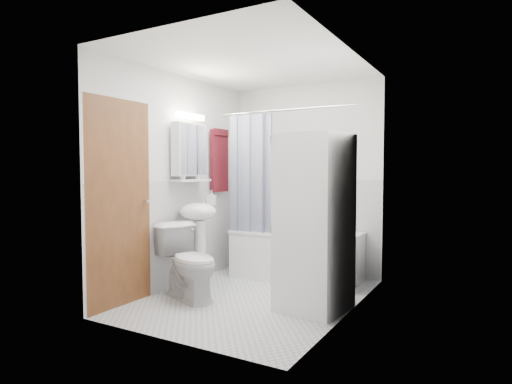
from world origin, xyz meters
The scene contains 20 objects.
floor centered at (0.00, 0.00, 0.00)m, with size 2.60×2.60×0.00m, color silver.
room_walls centered at (0.00, 0.00, 1.49)m, with size 2.60×2.60×2.60m.
wainscot centered at (0.00, 0.29, 0.60)m, with size 1.98×2.58×2.58m.
door centered at (-0.95, -0.55, 1.00)m, with size 0.05×2.00×2.00m.
bathtub centered at (0.06, 0.92, 0.32)m, with size 1.51×0.72×0.58m.
tub_spout centered at (0.26, 1.25, 0.90)m, with size 0.04×0.04×0.12m, color silver.
curtain_rod centered at (0.06, 0.62, 2.00)m, with size 0.02×0.02×1.69m, color silver.
shower_curtain centered at (-0.41, 0.62, 1.25)m, with size 0.55×0.02×1.45m.
sink centered at (-0.75, 0.06, 0.70)m, with size 0.44×0.37×1.04m.
medicine_cabinet centered at (-0.90, 0.10, 1.57)m, with size 0.13×0.50×0.71m.
shelf centered at (-0.89, 0.10, 1.20)m, with size 0.18×0.54×0.03m, color silver.
shower_caddy centered at (0.31, 1.24, 1.15)m, with size 0.22×0.06×0.02m, color silver.
towel centered at (-0.94, 0.75, 1.45)m, with size 0.07×0.34×0.81m.
washer_dryer centered at (0.68, -0.05, 0.83)m, with size 0.66×0.66×1.65m.
toilet centered at (-0.55, -0.36, 0.37)m, with size 0.43×0.76×0.75m, color white.
soap_pump centered at (-0.71, 0.25, 0.95)m, with size 0.08×0.17×0.08m, color gray.
shelf_bottle centered at (-0.89, -0.05, 1.25)m, with size 0.07×0.18×0.07m, color gray.
shelf_cup centered at (-0.89, 0.22, 1.26)m, with size 0.10×0.09×0.10m, color gray.
shampoo_a centered at (0.35, 1.24, 1.23)m, with size 0.13×0.17×0.13m, color gray.
shampoo_b centered at (0.47, 1.24, 1.20)m, with size 0.08×0.21×0.08m, color #2D2BAF.
Camera 1 is at (2.18, -3.79, 1.32)m, focal length 30.00 mm.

